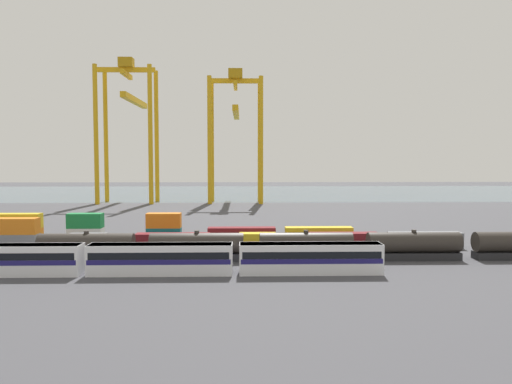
% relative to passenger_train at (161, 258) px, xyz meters
% --- Properties ---
extents(ground_plane, '(420.00, 420.00, 0.00)m').
position_rel_passenger_train_xyz_m(ground_plane, '(5.26, 59.92, -2.14)').
color(ground_plane, '#424247').
extents(harbour_water, '(400.00, 110.00, 0.01)m').
position_rel_passenger_train_xyz_m(harbour_water, '(5.26, 161.72, -2.14)').
color(harbour_water, '#475B6B').
rests_on(harbour_water, ground_plane).
extents(passenger_train, '(56.81, 3.14, 3.90)m').
position_rel_passenger_train_xyz_m(passenger_train, '(0.00, 0.00, 0.00)').
color(passenger_train, silver).
rests_on(passenger_train, ground_plane).
extents(freight_tank_row, '(77.17, 2.96, 4.42)m').
position_rel_passenger_train_xyz_m(freight_tank_row, '(19.73, 8.37, -0.05)').
color(freight_tank_row, '#232326').
rests_on(freight_tank_row, ground_plane).
extents(shipping_container_0, '(12.10, 2.44, 2.60)m').
position_rel_passenger_train_xyz_m(shipping_container_0, '(-29.06, 17.88, -0.84)').
color(shipping_container_0, slate).
rests_on(shipping_container_0, ground_plane).
extents(shipping_container_1, '(12.10, 2.44, 2.60)m').
position_rel_passenger_train_xyz_m(shipping_container_1, '(-29.06, 17.88, 1.76)').
color(shipping_container_1, orange).
rests_on(shipping_container_1, shipping_container_0).
extents(shipping_container_2, '(6.04, 2.44, 2.60)m').
position_rel_passenger_train_xyz_m(shipping_container_2, '(-15.06, 17.88, -0.84)').
color(shipping_container_2, slate).
rests_on(shipping_container_2, ground_plane).
extents(shipping_container_3, '(12.10, 2.44, 2.60)m').
position_rel_passenger_train_xyz_m(shipping_container_3, '(-1.06, 17.88, -0.84)').
color(shipping_container_3, maroon).
rests_on(shipping_container_3, ground_plane).
extents(shipping_container_4, '(6.04, 2.44, 2.60)m').
position_rel_passenger_train_xyz_m(shipping_container_4, '(12.94, 17.88, -0.84)').
color(shipping_container_4, gold).
rests_on(shipping_container_4, ground_plane).
extents(shipping_container_5, '(12.10, 2.44, 2.60)m').
position_rel_passenger_train_xyz_m(shipping_container_5, '(26.94, 17.88, -0.84)').
color(shipping_container_5, maroon).
rests_on(shipping_container_5, ground_plane).
extents(shipping_container_6, '(12.10, 2.44, 2.60)m').
position_rel_passenger_train_xyz_m(shipping_container_6, '(40.94, 17.88, -0.84)').
color(shipping_container_6, slate).
rests_on(shipping_container_6, ground_plane).
extents(shipping_container_7, '(12.10, 2.44, 2.60)m').
position_rel_passenger_train_xyz_m(shipping_container_7, '(-31.44, 24.82, -0.84)').
color(shipping_container_7, orange).
rests_on(shipping_container_7, ground_plane).
extents(shipping_container_8, '(12.10, 2.44, 2.60)m').
position_rel_passenger_train_xyz_m(shipping_container_8, '(-31.44, 24.82, 1.76)').
color(shipping_container_8, gold).
rests_on(shipping_container_8, shipping_container_7).
extents(shipping_container_9, '(6.04, 2.44, 2.60)m').
position_rel_passenger_train_xyz_m(shipping_container_9, '(-17.54, 24.82, -0.84)').
color(shipping_container_9, silver).
rests_on(shipping_container_9, ground_plane).
extents(shipping_container_10, '(6.04, 2.44, 2.60)m').
position_rel_passenger_train_xyz_m(shipping_container_10, '(-17.54, 24.82, 1.76)').
color(shipping_container_10, '#197538').
rests_on(shipping_container_10, shipping_container_9).
extents(shipping_container_11, '(6.04, 2.44, 2.60)m').
position_rel_passenger_train_xyz_m(shipping_container_11, '(-3.63, 24.82, -0.84)').
color(shipping_container_11, '#146066').
rests_on(shipping_container_11, ground_plane).
extents(shipping_container_12, '(6.04, 2.44, 2.60)m').
position_rel_passenger_train_xyz_m(shipping_container_12, '(-3.63, 24.82, 1.76)').
color(shipping_container_12, orange).
rests_on(shipping_container_12, shipping_container_11).
extents(shipping_container_13, '(12.10, 2.44, 2.60)m').
position_rel_passenger_train_xyz_m(shipping_container_13, '(10.27, 24.82, -0.84)').
color(shipping_container_13, maroon).
rests_on(shipping_container_13, ground_plane).
extents(shipping_container_14, '(12.10, 2.44, 2.60)m').
position_rel_passenger_train_xyz_m(shipping_container_14, '(24.18, 24.82, -0.84)').
color(shipping_container_14, gold).
rests_on(shipping_container_14, ground_plane).
extents(gantry_crane_west, '(19.56, 37.27, 49.54)m').
position_rel_passenger_train_xyz_m(gantry_crane_west, '(-29.29, 109.82, 28.07)').
color(gantry_crane_west, gold).
rests_on(gantry_crane_west, ground_plane).
extents(gantry_crane_central, '(18.76, 37.24, 45.96)m').
position_rel_passenger_train_xyz_m(gantry_crane_central, '(7.92, 110.00, 25.69)').
color(gantry_crane_central, gold).
rests_on(gantry_crane_central, ground_plane).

